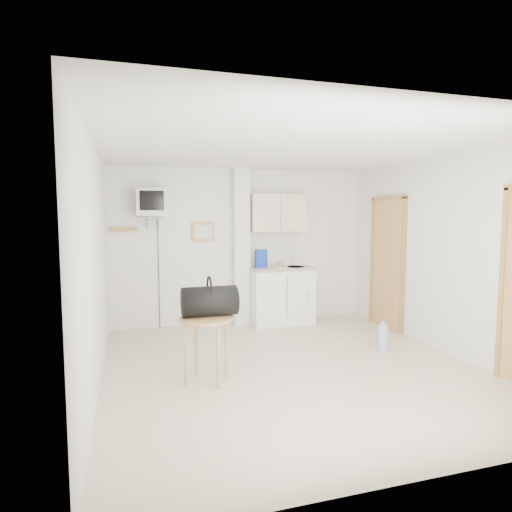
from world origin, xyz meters
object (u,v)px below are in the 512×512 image
object	(u,v)px
round_table	(206,327)
water_bottle	(383,337)
crt_television	(151,203)
duffel_bag	(209,301)

from	to	relation	value
round_table	water_bottle	distance (m)	2.45
crt_television	water_bottle	size ratio (longest dim) A/B	5.58
round_table	duffel_bag	world-z (taller)	duffel_bag
round_table	duffel_bag	distance (m)	0.28
round_table	water_bottle	bearing A→B (deg)	9.18
crt_television	round_table	size ratio (longest dim) A/B	3.10
crt_television	water_bottle	bearing A→B (deg)	-32.31
crt_television	duffel_bag	size ratio (longest dim) A/B	3.70
crt_television	water_bottle	xyz separation A→B (m)	(2.82, -1.78, -1.76)
duffel_bag	water_bottle	size ratio (longest dim) A/B	1.51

